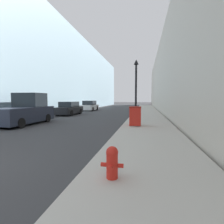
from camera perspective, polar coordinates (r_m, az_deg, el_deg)
sidewalk_right at (r=20.32m, az=11.29°, el=-0.80°), size 3.32×60.00×0.13m
building_left_glass at (r=32.95m, az=-19.64°, el=11.53°), size 12.00×60.00×12.26m
building_right_stone at (r=29.51m, az=26.79°, el=10.12°), size 12.00×60.00×10.14m
fire_hydrant at (r=3.88m, az=0.02°, el=-15.89°), size 0.49×0.37×0.69m
trash_bin at (r=11.21m, az=7.61°, el=-1.25°), size 0.72×0.72×1.23m
lamppost at (r=16.02m, az=7.84°, el=8.75°), size 0.44×0.44×5.21m
pickup_truck at (r=14.27m, az=-26.67°, el=0.20°), size 2.25×4.92×2.29m
parked_sedan_near at (r=20.83m, az=-13.79°, el=1.04°), size 1.86×4.44×1.52m
parked_sedan_far at (r=27.90m, az=-7.35°, el=1.94°), size 1.96×4.08×1.57m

